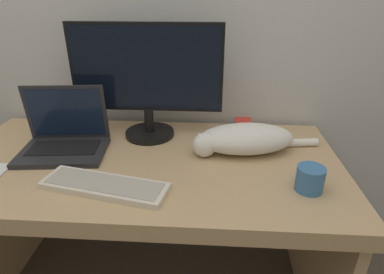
{
  "coord_description": "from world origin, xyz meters",
  "views": [
    {
      "loc": [
        0.25,
        -0.68,
        1.31
      ],
      "look_at": [
        0.19,
        0.33,
        0.82
      ],
      "focal_mm": 30.0,
      "sensor_mm": 36.0,
      "label": 1
    }
  ],
  "objects_px": {
    "monitor": "(147,78)",
    "coffee_mug": "(310,179)",
    "laptop": "(64,139)",
    "cat": "(244,138)",
    "external_keyboard": "(105,186)"
  },
  "relations": [
    {
      "from": "monitor",
      "to": "coffee_mug",
      "type": "distance_m",
      "value": 0.73
    },
    {
      "from": "monitor",
      "to": "coffee_mug",
      "type": "xyz_separation_m",
      "value": [
        0.59,
        -0.38,
        -0.21
      ]
    },
    {
      "from": "monitor",
      "to": "cat",
      "type": "distance_m",
      "value": 0.46
    },
    {
      "from": "cat",
      "to": "coffee_mug",
      "type": "relative_size",
      "value": 5.7
    },
    {
      "from": "external_keyboard",
      "to": "coffee_mug",
      "type": "xyz_separation_m",
      "value": [
        0.66,
        0.04,
        0.03
      ]
    },
    {
      "from": "laptop",
      "to": "coffee_mug",
      "type": "xyz_separation_m",
      "value": [
        0.9,
        -0.22,
        -0.01
      ]
    },
    {
      "from": "monitor",
      "to": "external_keyboard",
      "type": "xyz_separation_m",
      "value": [
        -0.07,
        -0.42,
        -0.25
      ]
    },
    {
      "from": "laptop",
      "to": "cat",
      "type": "bearing_deg",
      "value": -3.25
    },
    {
      "from": "coffee_mug",
      "to": "external_keyboard",
      "type": "bearing_deg",
      "value": -176.85
    },
    {
      "from": "laptop",
      "to": "external_keyboard",
      "type": "distance_m",
      "value": 0.35
    },
    {
      "from": "laptop",
      "to": "coffee_mug",
      "type": "distance_m",
      "value": 0.92
    },
    {
      "from": "external_keyboard",
      "to": "coffee_mug",
      "type": "distance_m",
      "value": 0.66
    },
    {
      "from": "monitor",
      "to": "cat",
      "type": "bearing_deg",
      "value": -18.32
    },
    {
      "from": "cat",
      "to": "monitor",
      "type": "bearing_deg",
      "value": 154.02
    },
    {
      "from": "external_keyboard",
      "to": "cat",
      "type": "relative_size",
      "value": 0.85
    }
  ]
}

